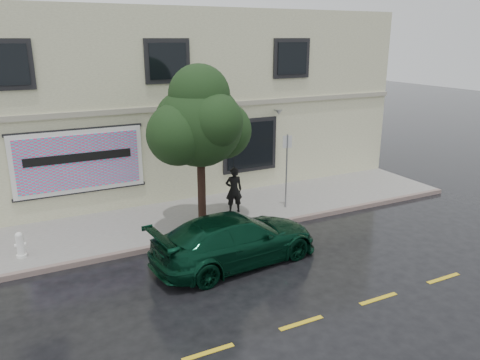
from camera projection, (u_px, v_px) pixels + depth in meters
name	position (u px, v px, depth m)	size (l,w,h in m)	color
ground	(232.00, 258.00, 13.18)	(90.00, 90.00, 0.00)	black
sidewalk	(190.00, 218.00, 15.93)	(20.00, 3.50, 0.15)	#999691
curb	(210.00, 237.00, 14.44)	(20.00, 0.18, 0.16)	slate
road_marking	(301.00, 323.00, 10.19)	(19.00, 0.12, 0.01)	gold
building	(139.00, 98.00, 19.84)	(20.00, 8.12, 7.00)	beige
billboard	(79.00, 162.00, 15.40)	(4.30, 0.16, 2.20)	white
car	(236.00, 239.00, 12.77)	(2.09, 4.74, 1.38)	black
pedestrian	(234.00, 190.00, 16.04)	(0.59, 0.39, 1.61)	black
umbrella	(234.00, 157.00, 15.69)	(1.02, 1.02, 0.75)	black
street_tree	(200.00, 125.00, 14.06)	(2.57, 2.57, 4.59)	black
fire_hydrant	(20.00, 245.00, 12.85)	(0.30, 0.28, 0.74)	white
sign_pole	(287.00, 164.00, 16.26)	(0.32, 0.10, 2.65)	gray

